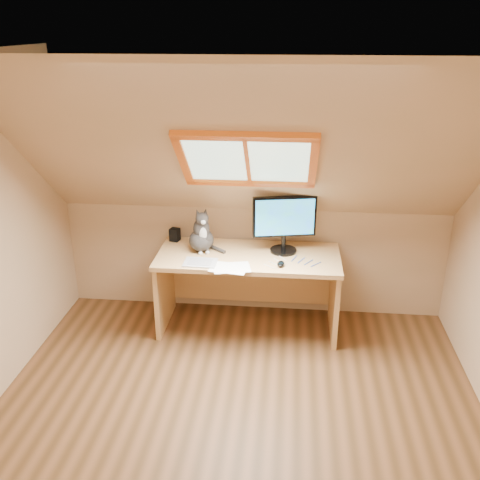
# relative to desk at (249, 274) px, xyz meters

# --- Properties ---
(ground) EXTENTS (3.50, 3.50, 0.00)m
(ground) POSITION_rel_desk_xyz_m (0.02, -1.45, -0.49)
(ground) COLOR brown
(ground) RESTS_ON ground
(room_shell) EXTENTS (3.52, 3.52, 2.41)m
(room_shell) POSITION_rel_desk_xyz_m (0.02, -1.54, 0.94)
(room_shell) COLOR tan
(room_shell) RESTS_ON ground
(desk) EXTENTS (1.56, 0.68, 0.71)m
(desk) POSITION_rel_desk_xyz_m (0.00, 0.00, 0.00)
(desk) COLOR tan
(desk) RESTS_ON ground
(monitor) EXTENTS (0.54, 0.23, 0.50)m
(monitor) POSITION_rel_desk_xyz_m (0.30, 0.02, 0.51)
(monitor) COLOR black
(monitor) RESTS_ON desk
(cat) EXTENTS (0.29, 0.32, 0.40)m
(cat) POSITION_rel_desk_xyz_m (-0.41, -0.01, 0.36)
(cat) COLOR #393533
(cat) RESTS_ON desk
(desk_speaker) EXTENTS (0.10, 0.10, 0.12)m
(desk_speaker) POSITION_rel_desk_xyz_m (-0.69, 0.18, 0.28)
(desk_speaker) COLOR black
(desk_speaker) RESTS_ON desk
(graphics_tablet) EXTENTS (0.28, 0.20, 0.01)m
(graphics_tablet) POSITION_rel_desk_xyz_m (-0.38, -0.28, 0.23)
(graphics_tablet) COLOR #B2B2B7
(graphics_tablet) RESTS_ON desk
(mouse) EXTENTS (0.07, 0.11, 0.03)m
(mouse) POSITION_rel_desk_xyz_m (0.28, -0.27, 0.24)
(mouse) COLOR black
(mouse) RESTS_ON desk
(papers) EXTENTS (0.33, 0.27, 0.00)m
(papers) POSITION_rel_desk_xyz_m (-0.18, -0.33, 0.22)
(papers) COLOR white
(papers) RESTS_ON desk
(cables) EXTENTS (0.51, 0.26, 0.01)m
(cables) POSITION_rel_desk_xyz_m (0.39, -0.19, 0.22)
(cables) COLOR silver
(cables) RESTS_ON desk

